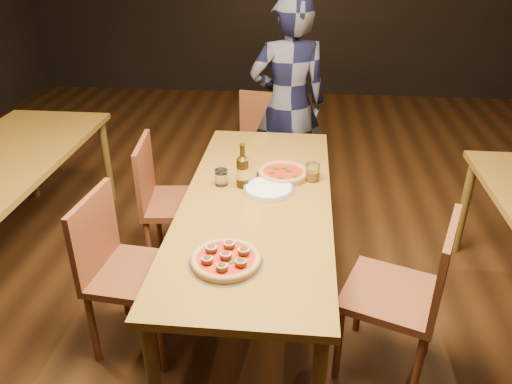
# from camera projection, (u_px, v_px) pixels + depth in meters

# --- Properties ---
(ground) EXTENTS (9.00, 9.00, 0.00)m
(ground) POSITION_uv_depth(u_px,v_px,m) (257.00, 306.00, 3.06)
(ground) COLOR black
(table_main) EXTENTS (0.80, 2.00, 0.75)m
(table_main) POSITION_uv_depth(u_px,v_px,m) (257.00, 210.00, 2.74)
(table_main) COLOR brown
(table_main) RESTS_ON ground
(chair_main_nw) EXTENTS (0.48, 0.48, 0.93)m
(chair_main_nw) POSITION_uv_depth(u_px,v_px,m) (136.00, 273.00, 2.59)
(chair_main_nw) COLOR brown
(chair_main_nw) RESTS_ON ground
(chair_main_sw) EXTENTS (0.48, 0.48, 0.93)m
(chair_main_sw) POSITION_uv_depth(u_px,v_px,m) (179.00, 202.00, 3.26)
(chair_main_sw) COLOR brown
(chair_main_sw) RESTS_ON ground
(chair_main_e) EXTENTS (0.57, 0.57, 0.96)m
(chair_main_e) POSITION_uv_depth(u_px,v_px,m) (392.00, 293.00, 2.43)
(chair_main_e) COLOR brown
(chair_main_e) RESTS_ON ground
(chair_end) EXTENTS (0.51, 0.51, 0.97)m
(chair_end) POSITION_uv_depth(u_px,v_px,m) (262.00, 155.00, 3.89)
(chair_end) COLOR brown
(chair_end) RESTS_ON ground
(pizza_meatball) EXTENTS (0.33, 0.33, 0.06)m
(pizza_meatball) POSITION_uv_depth(u_px,v_px,m) (226.00, 259.00, 2.18)
(pizza_meatball) COLOR #B7B7BF
(pizza_meatball) RESTS_ON table_main
(pizza_margherita) EXTENTS (0.32, 0.32, 0.04)m
(pizza_margherita) POSITION_uv_depth(u_px,v_px,m) (283.00, 173.00, 2.95)
(pizza_margherita) COLOR #B7B7BF
(pizza_margherita) RESTS_ON table_main
(plate_stack) EXTENTS (0.28, 0.28, 0.03)m
(plate_stack) POSITION_uv_depth(u_px,v_px,m) (269.00, 189.00, 2.78)
(plate_stack) COLOR white
(plate_stack) RESTS_ON table_main
(beer_bottle) EXTENTS (0.07, 0.07, 0.25)m
(beer_bottle) POSITION_uv_depth(u_px,v_px,m) (243.00, 172.00, 2.79)
(beer_bottle) COLOR black
(beer_bottle) RESTS_ON table_main
(water_glass) EXTENTS (0.07, 0.07, 0.09)m
(water_glass) POSITION_uv_depth(u_px,v_px,m) (221.00, 177.00, 2.84)
(water_glass) COLOR white
(water_glass) RESTS_ON table_main
(amber_glass) EXTENTS (0.08, 0.08, 0.10)m
(amber_glass) POSITION_uv_depth(u_px,v_px,m) (313.00, 172.00, 2.89)
(amber_glass) COLOR #9E6611
(amber_glass) RESTS_ON table_main
(diner) EXTENTS (0.68, 0.52, 1.66)m
(diner) POSITION_uv_depth(u_px,v_px,m) (288.00, 106.00, 3.87)
(diner) COLOR black
(diner) RESTS_ON ground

